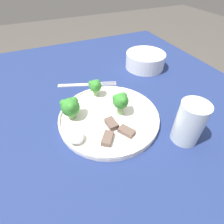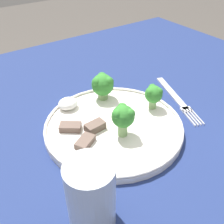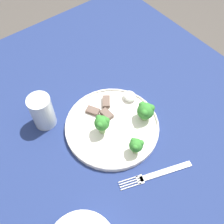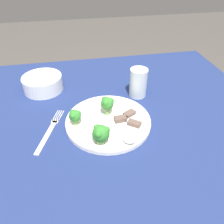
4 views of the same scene
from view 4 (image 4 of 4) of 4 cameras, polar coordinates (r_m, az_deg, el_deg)
The scene contains 12 objects.
table at distance 0.78m, azimuth -1.94°, elevation -8.31°, with size 1.18×1.02×0.73m.
dinner_plate at distance 0.71m, azimuth -0.96°, elevation -2.49°, with size 0.28×0.28×0.02m.
fork at distance 0.71m, azimuth -15.93°, elevation -4.73°, with size 0.09×0.20×0.00m.
cream_bowl at distance 0.91m, azimuth -17.58°, elevation 7.10°, with size 0.15×0.15×0.06m.
drinking_glass at distance 0.83m, azimuth 6.83°, elevation 7.24°, with size 0.07×0.07×0.11m.
broccoli_floret_near_rim_left at distance 0.71m, azimuth -1.27°, elevation 2.19°, with size 0.04×0.04×0.07m.
broccoli_floret_center_left at distance 0.68m, azimuth -9.66°, elevation -1.08°, with size 0.04×0.04×0.05m.
broccoli_floret_back_left at distance 0.61m, azimuth -2.93°, elevation -5.62°, with size 0.05×0.05×0.06m.
meat_slice_front_slice at distance 0.73m, azimuth 4.59°, elevation -0.38°, with size 0.05×0.04×0.01m.
meat_slice_middle_slice at distance 0.70m, azimuth 2.17°, elevation -1.83°, with size 0.04×0.03×0.02m.
meat_slice_rear_slice at distance 0.69m, azimuth 5.84°, elevation -2.98°, with size 0.05×0.04×0.01m.
sauce_dollop at distance 0.63m, azimuth 4.83°, elevation -6.94°, with size 0.04×0.04×0.02m.
Camera 4 is at (-0.07, -0.53, 1.20)m, focal length 35.00 mm.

